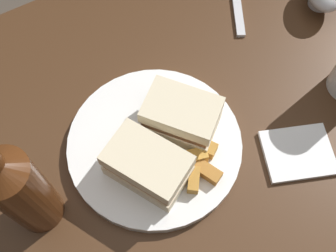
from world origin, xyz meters
name	(u,v)px	position (x,y,z in m)	size (l,w,h in m)	color
ground_plane	(174,224)	(0.00, 0.00, 0.00)	(6.00, 6.00, 0.00)	#4C4238
dining_table	(177,190)	(0.00, 0.00, 0.38)	(1.10, 0.76, 0.75)	#422816
plate	(155,144)	(-0.06, -0.02, 0.76)	(0.28, 0.28, 0.02)	white
sandwich_half_left	(148,165)	(-0.09, -0.06, 0.80)	(0.12, 0.14, 0.06)	beige
sandwich_half_right	(181,116)	(-0.01, -0.01, 0.80)	(0.13, 0.14, 0.06)	beige
potato_wedge_front	(194,180)	(-0.04, -0.11, 0.78)	(0.04, 0.02, 0.02)	#B77F33
potato_wedge_middle	(206,171)	(-0.02, -0.10, 0.78)	(0.05, 0.02, 0.02)	#AD702D
potato_wedge_back	(191,158)	(-0.03, -0.07, 0.78)	(0.05, 0.02, 0.02)	gold
potato_wedge_left_edge	(168,180)	(-0.07, -0.08, 0.78)	(0.04, 0.02, 0.01)	#B77F33
potato_wedge_right_edge	(206,146)	(0.00, -0.07, 0.78)	(0.04, 0.02, 0.02)	#B77F33
cider_bottle	(19,189)	(-0.26, -0.02, 0.86)	(0.07, 0.07, 0.26)	#47230F
napkin	(298,153)	(0.13, -0.15, 0.75)	(0.11, 0.09, 0.01)	white
fork	(236,0)	(0.24, 0.17, 0.75)	(0.18, 0.02, 0.01)	silver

